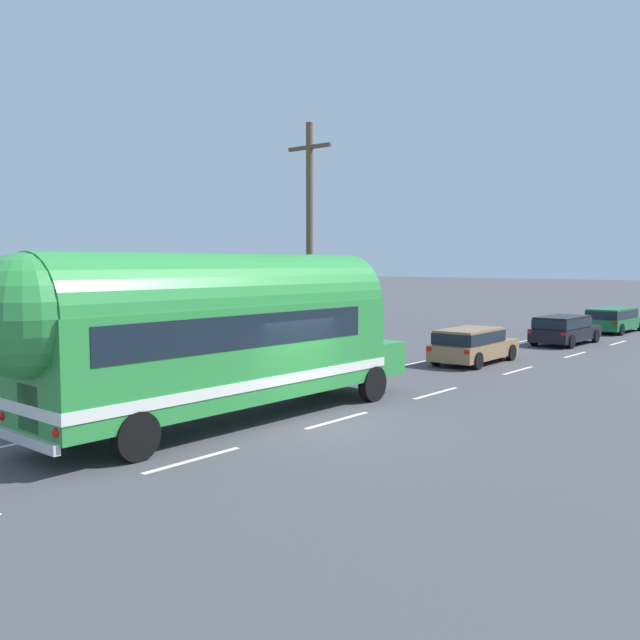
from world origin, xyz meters
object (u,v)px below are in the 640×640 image
(car_third, at_px, (613,318))
(car_lead, at_px, (472,343))
(car_second, at_px, (564,328))
(utility_pole, at_px, (310,247))
(painted_bus, at_px, (211,330))

(car_third, bearing_deg, car_lead, -90.99)
(car_lead, xyz_separation_m, car_third, (0.28, 15.98, 0.02))
(car_lead, bearing_deg, car_second, 87.61)
(utility_pole, height_order, car_second, utility_pole)
(painted_bus, bearing_deg, car_third, 89.85)
(car_lead, xyz_separation_m, car_second, (0.35, 8.48, 0.00))
(painted_bus, xyz_separation_m, car_lead, (-0.20, 13.35, -1.52))
(utility_pole, distance_m, car_lead, 7.99)
(painted_bus, relative_size, car_second, 2.68)
(car_second, bearing_deg, painted_bus, -90.40)
(utility_pole, bearing_deg, car_third, 82.87)
(utility_pole, relative_size, car_second, 1.85)
(painted_bus, height_order, car_second, painted_bus)
(utility_pole, xyz_separation_m, car_third, (2.83, 22.61, -3.62))
(car_lead, relative_size, car_third, 0.94)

